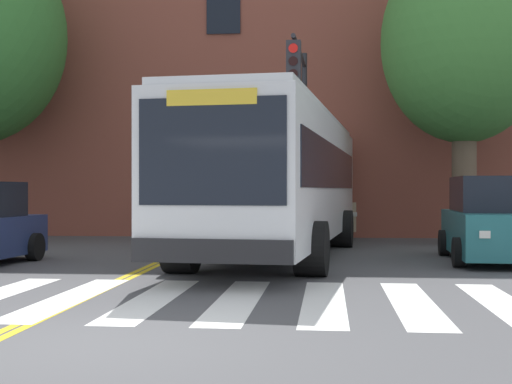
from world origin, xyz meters
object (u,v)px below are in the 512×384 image
Objects in this scene: city_bus at (280,177)px; car_tan_behind_bus at (326,209)px; car_teal_far_lane at (493,222)px; street_tree_curbside_large at (464,42)px; traffic_light_overhead at (300,106)px.

city_bus reaches higher than car_tan_behind_bus.
city_bus is at bearing -97.38° from car_tan_behind_bus.
street_tree_curbside_large is at bearing 86.09° from car_teal_far_lane.
car_tan_behind_bus is at bearing 82.62° from city_bus.
street_tree_curbside_large is (0.33, 4.78, 4.82)m from car_teal_far_lane.
city_bus is at bearing -98.97° from traffic_light_overhead.
car_tan_behind_bus is (-3.50, 9.58, 0.02)m from car_teal_far_lane.
city_bus is 3.21m from traffic_light_overhead.
street_tree_curbside_large is (4.94, 3.85, 3.83)m from city_bus.
city_bus reaches higher than car_teal_far_lane.
car_tan_behind_bus is 7.79m from street_tree_curbside_large.
car_teal_far_lane is at bearing -93.91° from street_tree_curbside_large.
car_teal_far_lane is 6.80m from street_tree_curbside_large.
traffic_light_overhead is at bearing 81.03° from city_bus.
city_bus is 1.45× the size of street_tree_curbside_large.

